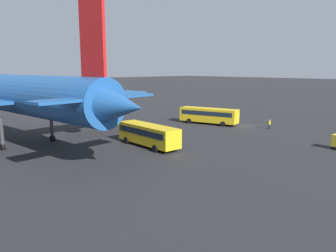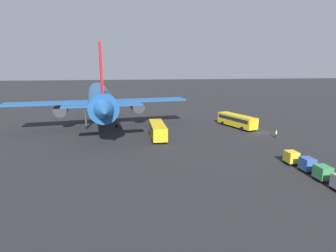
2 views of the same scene
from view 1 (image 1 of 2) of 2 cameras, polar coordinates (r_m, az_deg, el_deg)
The scene contains 5 objects.
ground_plane at distance 65.26m, azimuth 13.15°, elevation 0.06°, with size 600.00×600.00×0.00m, color #232326.
airplane at distance 51.64m, azimuth -24.26°, elevation 4.90°, with size 50.30×42.92×19.08m.
shuttle_bus_near at distance 65.82m, azimuth 7.11°, elevation 1.99°, with size 12.00×6.04×3.13m.
shuttle_bus_far at distance 46.64m, azimuth -3.48°, elevation -1.30°, with size 11.06×3.55×3.07m.
worker_person at distance 62.64m, azimuth 17.24°, elevation 0.27°, with size 0.38×0.38×1.74m.
Camera 1 is at (-35.63, 53.56, 11.02)m, focal length 35.00 mm.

